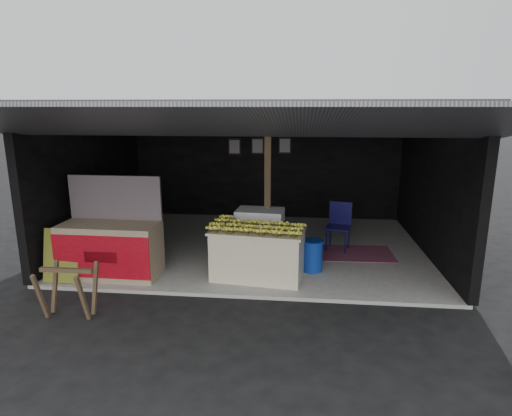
# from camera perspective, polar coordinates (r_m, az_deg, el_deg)

# --- Properties ---
(ground) EXTENTS (80.00, 80.00, 0.00)m
(ground) POSITION_cam_1_polar(r_m,az_deg,el_deg) (6.83, -2.37, -11.99)
(ground) COLOR black
(ground) RESTS_ON ground
(concrete_slab) EXTENTS (7.00, 5.00, 0.06)m
(concrete_slab) POSITION_cam_1_polar(r_m,az_deg,el_deg) (9.12, -0.08, -5.11)
(concrete_slab) COLOR gray
(concrete_slab) RESTS_ON ground
(shophouse) EXTENTS (7.40, 7.29, 3.02)m
(shophouse) POSITION_cam_1_polar(r_m,az_deg,el_deg) (9.00, 0.14, 8.14)
(shophouse) COLOR black
(shophouse) RESTS_ON ground
(banana_table) EXTENTS (1.66, 1.13, 0.86)m
(banana_table) POSITION_cam_1_polar(r_m,az_deg,el_deg) (7.34, 0.31, -5.97)
(banana_table) COLOR beige
(banana_table) RESTS_ON concrete_slab
(banana_pile) EXTENTS (1.53, 1.02, 0.17)m
(banana_pile) POSITION_cam_1_polar(r_m,az_deg,el_deg) (7.19, 0.31, -2.13)
(banana_pile) COLOR yellow
(banana_pile) RESTS_ON banana_table
(white_crate) EXTENTS (0.92, 0.66, 0.97)m
(white_crate) POSITION_cam_1_polar(r_m,az_deg,el_deg) (8.17, 0.52, -3.52)
(white_crate) COLOR white
(white_crate) RESTS_ON concrete_slab
(neighbor_stall) EXTENTS (1.66, 0.77, 1.71)m
(neighbor_stall) POSITION_cam_1_polar(r_m,az_deg,el_deg) (7.77, -18.78, -4.97)
(neighbor_stall) COLOR #998466
(neighbor_stall) RESTS_ON concrete_slab
(green_signboard) EXTENTS (0.60, 0.24, 0.89)m
(green_signboard) POSITION_cam_1_polar(r_m,az_deg,el_deg) (7.83, -24.54, -5.81)
(green_signboard) COLOR black
(green_signboard) RESTS_ON concrete_slab
(sawhorse) EXTENTS (0.76, 0.66, 0.74)m
(sawhorse) POSITION_cam_1_polar(r_m,az_deg,el_deg) (6.64, -23.80, -9.54)
(sawhorse) COLOR brown
(sawhorse) RESTS_ON ground
(water_barrel) EXTENTS (0.36, 0.36, 0.53)m
(water_barrel) POSITION_cam_1_polar(r_m,az_deg,el_deg) (7.71, 7.52, -6.41)
(water_barrel) COLOR #0D3096
(water_barrel) RESTS_ON concrete_slab
(plastic_chair) EXTENTS (0.56, 0.56, 0.97)m
(plastic_chair) POSITION_cam_1_polar(r_m,az_deg,el_deg) (8.88, 11.04, -1.82)
(plastic_chair) COLOR #0C0A38
(plastic_chair) RESTS_ON concrete_slab
(magenta_rug) EXTENTS (1.53, 1.05, 0.01)m
(magenta_rug) POSITION_cam_1_polar(r_m,az_deg,el_deg) (8.81, 12.98, -5.90)
(magenta_rug) COLOR maroon
(magenta_rug) RESTS_ON concrete_slab
(picture_frames) EXTENTS (1.62, 0.04, 0.46)m
(picture_frames) POSITION_cam_1_polar(r_m,az_deg,el_deg) (11.09, 0.39, 8.26)
(picture_frames) COLOR black
(picture_frames) RESTS_ON shophouse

